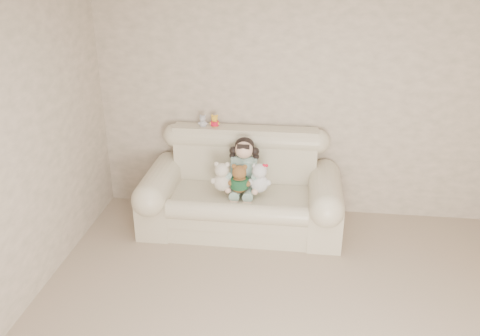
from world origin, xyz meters
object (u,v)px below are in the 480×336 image
(sofa, at_px, (241,185))
(seated_child, at_px, (244,164))
(white_cat, at_px, (260,175))
(cream_teddy, at_px, (222,174))
(brown_teddy, at_px, (239,176))

(sofa, xyz_separation_m, seated_child, (0.02, 0.08, 0.20))
(white_cat, bearing_deg, sofa, 152.24)
(seated_child, bearing_deg, sofa, -110.25)
(white_cat, bearing_deg, cream_teddy, -176.97)
(sofa, xyz_separation_m, white_cat, (0.20, -0.11, 0.17))
(seated_child, distance_m, cream_teddy, 0.29)
(sofa, xyz_separation_m, cream_teddy, (-0.18, -0.13, 0.17))
(cream_teddy, bearing_deg, brown_teddy, -6.41)
(white_cat, bearing_deg, seated_child, 134.19)
(sofa, height_order, brown_teddy, sofa)
(sofa, height_order, seated_child, sofa)
(seated_child, relative_size, brown_teddy, 1.62)
(white_cat, distance_m, cream_teddy, 0.38)
(sofa, height_order, white_cat, sofa)
(seated_child, distance_m, brown_teddy, 0.23)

